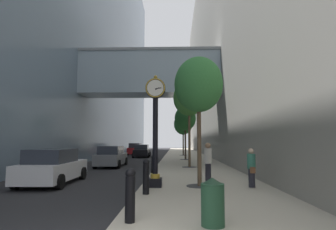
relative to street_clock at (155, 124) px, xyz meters
The scene contains 19 objects.
ground_plane 20.10m from the street_clock, 91.79° to the left, with size 110.00×110.00×0.00m, color #262628.
sidewalk_right 23.15m from the street_clock, 84.75° to the left, with size 5.46×80.00×0.14m, color #BCB29E.
building_block_left 30.82m from the street_clock, 118.31° to the left, with size 22.01×80.00×38.79m.
building_block_right 27.70m from the street_clock, 67.83° to the left, with size 9.00×80.00×30.32m.
street_clock is the anchor object (origin of this frame).
bollard_nearest 5.30m from the street_clock, 92.40° to the right, with size 0.25×0.25×1.24m.
bollard_second 2.48m from the street_clock, 97.58° to the right, with size 0.25×0.25×1.24m.
bollard_third 2.65m from the street_clock, 96.50° to the left, with size 0.25×0.25×1.24m.
street_tree_near 2.51m from the street_clock, ahead, with size 2.08×2.08×5.49m.
street_tree_mid_near 9.20m from the street_clock, 78.02° to the left, with size 2.33×2.33×6.40m.
street_tree_mid_far 17.30m from the street_clock, 83.87° to the left, with size 2.22×2.22×5.54m.
street_tree_far 25.69m from the street_clock, 85.89° to the left, with size 2.49×2.49×5.61m.
trash_bin 5.79m from the street_clock, 72.06° to the right, with size 0.53×0.53×1.05m.
pedestrian_walking 4.31m from the street_clock, ahead, with size 0.36×0.46×1.57m.
pedestrian_by_clock 3.11m from the street_clock, 29.34° to the left, with size 0.44×0.44×1.80m.
car_white_near 5.53m from the street_clock, 162.72° to the left, with size 2.18×4.53×1.63m.
car_red_mid 29.80m from the street_clock, 99.93° to the left, with size 2.02×4.61×1.73m.
car_grey_far 11.38m from the street_clock, 112.31° to the left, with size 2.06×4.73×1.64m.
car_black_trailing 23.65m from the street_clock, 98.39° to the left, with size 2.13×4.66×1.60m.
Camera 1 is at (1.48, -4.33, 2.00)m, focal length 29.36 mm.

